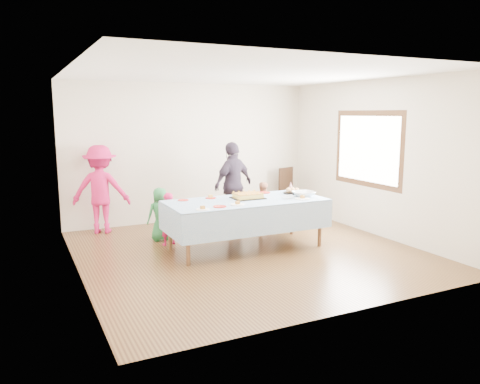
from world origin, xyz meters
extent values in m
plane|color=#402412|center=(0.00, 0.00, 0.00)|extent=(5.00, 5.00, 0.00)
cube|color=beige|center=(0.00, 2.50, 1.35)|extent=(5.00, 0.04, 2.70)
cube|color=beige|center=(0.00, -2.50, 1.35)|extent=(5.00, 0.04, 2.70)
cube|color=beige|center=(-2.50, 0.00, 1.35)|extent=(0.04, 5.00, 2.70)
cube|color=beige|center=(2.50, 0.00, 1.35)|extent=(0.04, 5.00, 2.70)
cube|color=white|center=(0.00, 0.00, 2.70)|extent=(5.00, 5.00, 0.04)
cube|color=#472B16|center=(2.47, 0.20, 1.50)|extent=(0.03, 1.75, 1.35)
cylinder|color=brown|center=(-1.06, -0.24, 0.36)|extent=(0.06, 0.06, 0.73)
cylinder|color=brown|center=(1.18, -0.24, 0.36)|extent=(0.06, 0.06, 0.73)
cylinder|color=brown|center=(-1.06, 0.60, 0.36)|extent=(0.06, 0.06, 0.73)
cylinder|color=brown|center=(1.18, 0.60, 0.36)|extent=(0.06, 0.06, 0.73)
cube|color=brown|center=(0.06, 0.18, 0.75)|extent=(2.40, 1.00, 0.04)
cube|color=white|center=(0.06, 0.18, 0.78)|extent=(2.50, 1.10, 0.01)
cube|color=black|center=(0.14, 0.28, 0.79)|extent=(0.49, 0.38, 0.01)
cube|color=#F7C65E|center=(0.14, 0.28, 0.82)|extent=(0.41, 0.31, 0.06)
cube|color=#A16225|center=(0.14, 0.28, 0.86)|extent=(0.41, 0.31, 0.01)
cylinder|color=black|center=(1.04, 0.37, 0.79)|extent=(0.32, 0.32, 0.02)
sphere|color=tan|center=(1.12, 0.37, 0.84)|extent=(0.08, 0.08, 0.08)
sphere|color=tan|center=(1.08, 0.44, 0.84)|extent=(0.08, 0.08, 0.08)
sphere|color=tan|center=(1.00, 0.44, 0.84)|extent=(0.08, 0.08, 0.08)
sphere|color=tan|center=(0.95, 0.37, 0.84)|extent=(0.08, 0.08, 0.08)
sphere|color=tan|center=(1.00, 0.30, 0.84)|extent=(0.08, 0.08, 0.08)
sphere|color=tan|center=(1.08, 0.30, 0.84)|extent=(0.08, 0.08, 0.08)
sphere|color=tan|center=(1.04, 0.37, 0.84)|extent=(0.08, 0.08, 0.08)
imported|color=silver|center=(1.04, 0.03, 0.82)|extent=(0.35, 0.35, 0.09)
cone|color=white|center=(1.13, 0.58, 0.86)|extent=(0.10, 0.10, 0.16)
cylinder|color=red|center=(-0.84, 0.57, 0.79)|extent=(0.17, 0.17, 0.01)
cylinder|color=red|center=(-0.39, 0.56, 0.79)|extent=(0.17, 0.17, 0.01)
cylinder|color=red|center=(0.09, 0.53, 0.79)|extent=(0.18, 0.18, 0.01)
cylinder|color=red|center=(0.64, 0.63, 0.79)|extent=(0.20, 0.20, 0.01)
cylinder|color=red|center=(-0.53, -0.14, 0.79)|extent=(0.19, 0.19, 0.01)
cylinder|color=white|center=(-0.83, -0.23, 0.79)|extent=(0.20, 0.20, 0.01)
cylinder|color=white|center=(-0.23, -0.12, 0.79)|extent=(0.21, 0.21, 0.01)
cylinder|color=white|center=(0.90, -0.14, 0.79)|extent=(0.25, 0.25, 0.01)
cylinder|color=black|center=(1.98, 1.82, 0.22)|extent=(0.04, 0.04, 0.43)
cylinder|color=black|center=(2.33, 1.93, 0.22)|extent=(0.04, 0.04, 0.43)
cylinder|color=black|center=(1.87, 2.16, 0.22)|extent=(0.04, 0.04, 0.43)
cylinder|color=black|center=(2.22, 2.28, 0.22)|extent=(0.04, 0.04, 0.43)
cube|color=black|center=(2.10, 2.05, 0.45)|extent=(0.54, 0.54, 0.05)
cube|color=black|center=(2.04, 2.23, 0.73)|extent=(0.42, 0.17, 0.50)
imported|color=#CE1956|center=(-1.00, 0.90, 0.43)|extent=(0.35, 0.26, 0.86)
imported|color=#28783D|center=(-1.03, 1.21, 0.45)|extent=(0.45, 0.29, 0.90)
imported|color=tan|center=(0.91, 1.21, 0.44)|extent=(0.51, 0.45, 0.87)
imported|color=#CB1958|center=(-1.83, 2.20, 0.79)|extent=(1.16, 0.90, 1.57)
imported|color=#382D3E|center=(0.49, 1.59, 0.80)|extent=(1.02, 0.72, 1.60)
camera|label=1|loc=(-3.17, -6.27, 2.13)|focal=35.00mm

